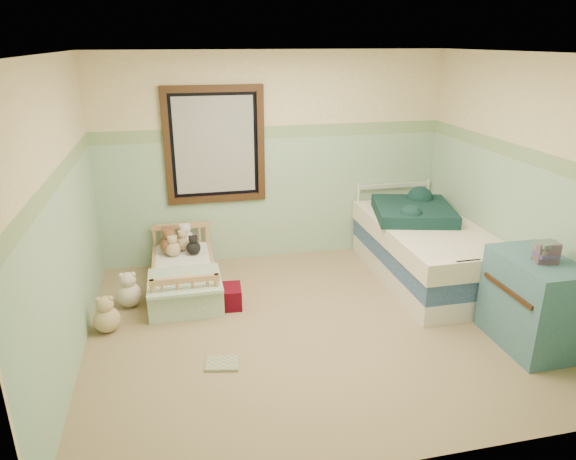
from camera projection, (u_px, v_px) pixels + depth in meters
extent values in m
cube|color=#9C875F|center=(311.00, 326.00, 5.00)|extent=(4.20, 3.60, 0.02)
cube|color=white|center=(315.00, 52.00, 4.12)|extent=(4.20, 3.60, 0.02)
cube|color=#D2BE87|center=(274.00, 159.00, 6.20)|extent=(4.20, 0.04, 2.50)
cube|color=#D2BE87|center=(396.00, 295.00, 2.91)|extent=(4.20, 0.04, 2.50)
cube|color=#D2BE87|center=(60.00, 219.00, 4.13)|extent=(0.04, 3.60, 2.50)
cube|color=#D2BE87|center=(522.00, 188.00, 4.99)|extent=(0.04, 3.60, 2.50)
cube|color=#96B296|center=(274.00, 199.00, 6.36)|extent=(4.20, 0.01, 1.50)
cube|color=#4B8052|center=(274.00, 132.00, 6.08)|extent=(4.20, 0.01, 0.15)
cube|color=black|center=(215.00, 146.00, 5.95)|extent=(1.16, 0.06, 1.36)
cube|color=#B4B4B1|center=(215.00, 145.00, 5.96)|extent=(0.92, 0.01, 1.12)
cube|color=#B37B4F|center=(185.00, 282.00, 5.68)|extent=(0.67, 1.35, 0.17)
cube|color=silver|center=(184.00, 270.00, 5.63)|extent=(0.62, 1.29, 0.12)
cube|color=#6BABCF|center=(185.00, 280.00, 5.22)|extent=(0.73, 0.67, 0.03)
sphere|color=brown|center=(168.00, 242.00, 6.01)|extent=(0.19, 0.19, 0.19)
sphere|color=silver|center=(186.00, 240.00, 6.04)|extent=(0.21, 0.21, 0.21)
sphere|color=tan|center=(173.00, 249.00, 5.82)|extent=(0.17, 0.17, 0.17)
sphere|color=black|center=(194.00, 248.00, 5.87)|extent=(0.16, 0.16, 0.16)
sphere|color=beige|center=(129.00, 295.00, 5.31)|extent=(0.26, 0.26, 0.26)
sphere|color=tan|center=(107.00, 320.00, 4.86)|extent=(0.25, 0.25, 0.25)
cube|color=white|center=(424.00, 270.00, 5.94)|extent=(1.01, 2.03, 0.22)
cube|color=navy|center=(426.00, 252.00, 5.86)|extent=(1.01, 2.03, 0.22)
cube|color=silver|center=(428.00, 234.00, 5.79)|extent=(1.05, 2.07, 0.22)
cube|color=black|center=(413.00, 211.00, 5.99)|extent=(1.06, 1.10, 0.14)
cube|color=#3A5F71|center=(532.00, 302.00, 4.56)|extent=(0.52, 0.84, 0.84)
cube|color=brown|center=(546.00, 252.00, 4.33)|extent=(0.21, 0.18, 0.18)
cube|color=maroon|center=(225.00, 297.00, 5.32)|extent=(0.37, 0.33, 0.22)
cube|color=gold|center=(222.00, 363.00, 4.39)|extent=(0.32, 0.27, 0.03)
sphere|color=tan|center=(183.00, 243.00, 5.98)|extent=(0.17, 0.17, 0.17)
sphere|color=brown|center=(170.00, 246.00, 5.86)|extent=(0.21, 0.21, 0.21)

